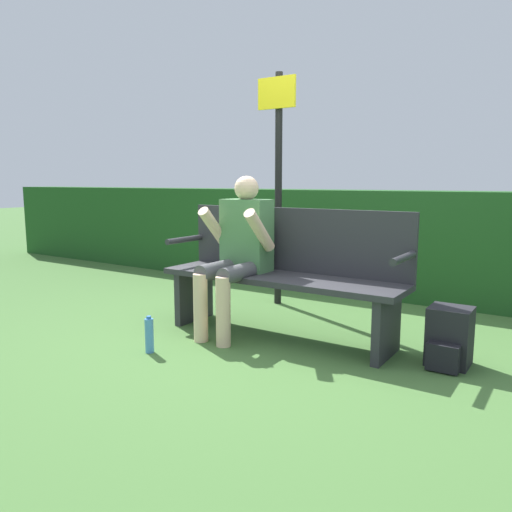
{
  "coord_description": "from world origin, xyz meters",
  "views": [
    {
      "loc": [
        1.94,
        -3.28,
        1.22
      ],
      "look_at": [
        -0.15,
        -0.1,
        0.65
      ],
      "focal_mm": 35.0,
      "sensor_mm": 36.0,
      "label": 1
    }
  ],
  "objects_px": {
    "park_bench": "(284,272)",
    "person_seated": "(239,247)",
    "water_bottle": "(149,335)",
    "signpost": "(278,172)",
    "backpack": "(449,338)"
  },
  "relations": [
    {
      "from": "park_bench",
      "to": "water_bottle",
      "type": "xyz_separation_m",
      "value": [
        -0.59,
        -0.9,
        -0.39
      ]
    },
    {
      "from": "park_bench",
      "to": "person_seated",
      "type": "xyz_separation_m",
      "value": [
        -0.34,
        -0.14,
        0.19
      ]
    },
    {
      "from": "person_seated",
      "to": "signpost",
      "type": "bearing_deg",
      "value": 103.09
    },
    {
      "from": "park_bench",
      "to": "signpost",
      "type": "bearing_deg",
      "value": 123.79
    },
    {
      "from": "person_seated",
      "to": "signpost",
      "type": "height_order",
      "value": "signpost"
    },
    {
      "from": "signpost",
      "to": "water_bottle",
      "type": "bearing_deg",
      "value": -90.66
    },
    {
      "from": "park_bench",
      "to": "backpack",
      "type": "xyz_separation_m",
      "value": [
        1.26,
        0.02,
        -0.33
      ]
    },
    {
      "from": "park_bench",
      "to": "signpost",
      "type": "distance_m",
      "value": 1.3
    },
    {
      "from": "person_seated",
      "to": "water_bottle",
      "type": "bearing_deg",
      "value": -108.37
    },
    {
      "from": "park_bench",
      "to": "signpost",
      "type": "xyz_separation_m",
      "value": [
        -0.57,
        0.85,
        0.8
      ]
    },
    {
      "from": "backpack",
      "to": "person_seated",
      "type": "bearing_deg",
      "value": -174.35
    },
    {
      "from": "park_bench",
      "to": "signpost",
      "type": "relative_size",
      "value": 0.88
    },
    {
      "from": "water_bottle",
      "to": "person_seated",
      "type": "bearing_deg",
      "value": 71.63
    },
    {
      "from": "park_bench",
      "to": "person_seated",
      "type": "relative_size",
      "value": 1.56
    },
    {
      "from": "person_seated",
      "to": "water_bottle",
      "type": "relative_size",
      "value": 4.7
    }
  ]
}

